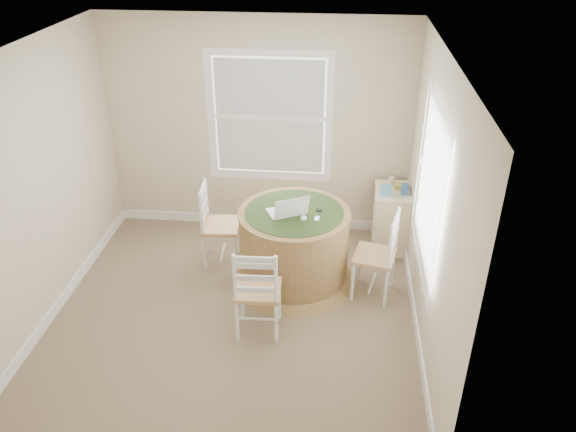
# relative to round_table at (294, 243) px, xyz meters

# --- Properties ---
(room) EXTENTS (3.64, 3.64, 2.64)m
(room) POSITION_rel_round_table_xyz_m (-0.37, -0.50, 0.84)
(room) COLOR #77664C
(room) RESTS_ON ground
(round_table) EXTENTS (1.35, 1.35, 0.84)m
(round_table) POSITION_rel_round_table_xyz_m (0.00, 0.00, 0.00)
(round_table) COLOR #9E7046
(round_table) RESTS_ON ground
(chair_left) EXTENTS (0.43, 0.45, 0.95)m
(chair_left) POSITION_rel_round_table_xyz_m (-0.84, 0.26, 0.02)
(chair_left) COLOR white
(chair_left) RESTS_ON ground
(chair_near) EXTENTS (0.44, 0.42, 0.95)m
(chair_near) POSITION_rel_round_table_xyz_m (-0.26, -0.86, 0.02)
(chair_near) COLOR white
(chair_near) RESTS_ON ground
(chair_right) EXTENTS (0.48, 0.50, 0.95)m
(chair_right) POSITION_rel_round_table_xyz_m (0.84, -0.18, 0.02)
(chair_right) COLOR white
(chair_right) RESTS_ON ground
(laptop) EXTENTS (0.47, 0.45, 0.25)m
(laptop) POSITION_rel_round_table_xyz_m (-0.06, -0.04, 0.42)
(laptop) COLOR white
(laptop) RESTS_ON round_table
(mouse) EXTENTS (0.08, 0.11, 0.04)m
(mouse) POSITION_rel_round_table_xyz_m (0.11, -0.13, 0.39)
(mouse) COLOR white
(mouse) RESTS_ON round_table
(phone) EXTENTS (0.05, 0.09, 0.02)m
(phone) POSITION_rel_round_table_xyz_m (0.24, -0.12, 0.38)
(phone) COLOR #B7BABF
(phone) RESTS_ON round_table
(keys) EXTENTS (0.06, 0.06, 0.02)m
(keys) POSITION_rel_round_table_xyz_m (0.25, 0.05, 0.39)
(keys) COLOR black
(keys) RESTS_ON round_table
(corner_chest) EXTENTS (0.43, 0.58, 0.75)m
(corner_chest) POSITION_rel_round_table_xyz_m (1.07, 0.79, -0.08)
(corner_chest) COLOR beige
(corner_chest) RESTS_ON ground
(tissue_box) EXTENTS (0.12, 0.12, 0.10)m
(tissue_box) POSITION_rel_round_table_xyz_m (0.98, 0.68, 0.34)
(tissue_box) COLOR #5898C9
(tissue_box) RESTS_ON corner_chest
(box_yellow) EXTENTS (0.15, 0.10, 0.06)m
(box_yellow) POSITION_rel_round_table_xyz_m (1.15, 0.83, 0.32)
(box_yellow) COLOR gold
(box_yellow) RESTS_ON corner_chest
(box_blue) EXTENTS (0.08, 0.08, 0.12)m
(box_blue) POSITION_rel_round_table_xyz_m (1.18, 0.71, 0.35)
(box_blue) COLOR #335399
(box_blue) RESTS_ON corner_chest
(cup_cream) EXTENTS (0.07, 0.07, 0.09)m
(cup_cream) POSITION_rel_round_table_xyz_m (1.05, 0.93, 0.34)
(cup_cream) COLOR beige
(cup_cream) RESTS_ON corner_chest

